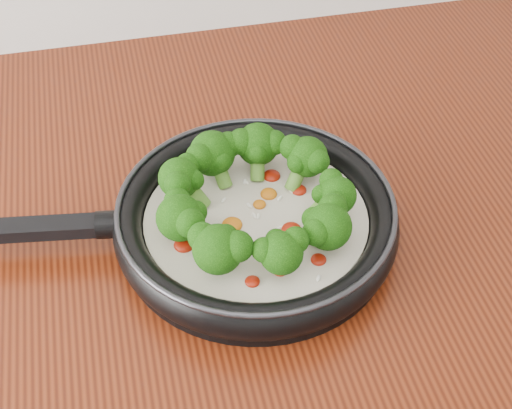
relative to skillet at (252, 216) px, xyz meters
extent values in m
cylinder|color=black|center=(0.00, 0.00, -0.03)|extent=(0.33, 0.33, 0.01)
torus|color=black|center=(0.00, 0.00, -0.01)|extent=(0.35, 0.35, 0.03)
torus|color=#2D2D33|center=(0.00, 0.00, 0.02)|extent=(0.34, 0.34, 0.01)
cube|color=black|center=(-0.23, 0.03, 0.00)|extent=(0.18, 0.05, 0.01)
cylinder|color=black|center=(-0.15, 0.02, 0.00)|extent=(0.03, 0.03, 0.03)
cylinder|color=beige|center=(0.00, 0.00, -0.01)|extent=(0.27, 0.27, 0.02)
ellipsoid|color=#961607|center=(0.01, -0.08, 0.00)|extent=(0.02, 0.02, 0.01)
ellipsoid|color=#961607|center=(0.04, 0.06, 0.00)|extent=(0.03, 0.03, 0.01)
ellipsoid|color=#C05E0C|center=(0.03, -0.04, 0.00)|extent=(0.02, 0.02, 0.01)
ellipsoid|color=#961607|center=(-0.02, -0.09, 0.00)|extent=(0.02, 0.02, 0.01)
ellipsoid|color=#961607|center=(0.05, -0.08, 0.00)|extent=(0.02, 0.02, 0.01)
ellipsoid|color=#C05E0C|center=(0.02, -0.05, 0.00)|extent=(0.03, 0.03, 0.01)
ellipsoid|color=#961607|center=(-0.08, -0.03, 0.00)|extent=(0.02, 0.02, 0.01)
ellipsoid|color=#961607|center=(0.04, -0.03, 0.00)|extent=(0.03, 0.03, 0.01)
ellipsoid|color=#C05E0C|center=(0.01, 0.02, 0.00)|extent=(0.02, 0.02, 0.01)
ellipsoid|color=#961607|center=(0.07, 0.08, 0.00)|extent=(0.02, 0.02, 0.01)
ellipsoid|color=#961607|center=(0.06, 0.03, 0.00)|extent=(0.02, 0.02, 0.01)
ellipsoid|color=#C05E0C|center=(-0.02, -0.01, 0.00)|extent=(0.03, 0.03, 0.01)
ellipsoid|color=#961607|center=(0.09, 0.01, 0.00)|extent=(0.02, 0.02, 0.01)
ellipsoid|color=#961607|center=(-0.07, -0.01, 0.00)|extent=(0.02, 0.02, 0.01)
ellipsoid|color=#C05E0C|center=(0.02, 0.03, 0.00)|extent=(0.02, 0.02, 0.01)
ellipsoid|color=#961607|center=(0.03, -0.03, 0.00)|extent=(0.01, 0.01, 0.01)
ellipsoid|color=white|center=(0.00, 0.06, 0.00)|extent=(0.01, 0.01, 0.00)
ellipsoid|color=white|center=(-0.03, 0.03, 0.00)|extent=(0.01, 0.01, 0.00)
ellipsoid|color=white|center=(-0.03, -0.05, 0.00)|extent=(0.01, 0.01, 0.00)
ellipsoid|color=white|center=(0.01, 0.00, 0.00)|extent=(0.01, 0.01, 0.00)
ellipsoid|color=white|center=(0.03, -0.02, 0.00)|extent=(0.01, 0.01, 0.00)
ellipsoid|color=white|center=(-0.03, 0.00, 0.00)|extent=(0.01, 0.01, 0.00)
ellipsoid|color=white|center=(0.00, 0.02, 0.00)|extent=(0.01, 0.01, 0.00)
ellipsoid|color=white|center=(0.03, 0.02, 0.00)|extent=(0.01, 0.01, 0.00)
ellipsoid|color=white|center=(0.00, 0.05, 0.00)|extent=(0.01, 0.01, 0.00)
ellipsoid|color=white|center=(0.02, 0.09, 0.00)|extent=(0.01, 0.01, 0.00)
ellipsoid|color=white|center=(-0.05, 0.03, 0.00)|extent=(0.01, 0.01, 0.00)
ellipsoid|color=white|center=(0.08, 0.00, 0.00)|extent=(0.01, 0.01, 0.00)
ellipsoid|color=white|center=(0.03, -0.07, 0.00)|extent=(0.01, 0.01, 0.00)
ellipsoid|color=white|center=(0.00, 0.00, 0.00)|extent=(0.01, 0.01, 0.00)
ellipsoid|color=white|center=(0.04, -0.10, 0.00)|extent=(0.01, 0.01, 0.00)
ellipsoid|color=white|center=(0.05, -0.04, 0.00)|extent=(0.01, 0.01, 0.00)
ellipsoid|color=white|center=(0.05, 0.03, 0.00)|extent=(0.01, 0.01, 0.00)
ellipsoid|color=white|center=(0.04, 0.09, 0.00)|extent=(0.01, 0.00, 0.00)
ellipsoid|color=white|center=(-0.09, 0.01, 0.00)|extent=(0.01, 0.01, 0.00)
ellipsoid|color=white|center=(-0.07, -0.01, 0.00)|extent=(0.01, 0.01, 0.00)
ellipsoid|color=white|center=(0.02, -0.02, 0.00)|extent=(0.01, 0.01, 0.00)
ellipsoid|color=white|center=(-0.05, 0.02, 0.00)|extent=(0.01, 0.01, 0.00)
cylinder|color=#619731|center=(0.07, -0.02, 0.01)|extent=(0.03, 0.02, 0.04)
sphere|color=black|center=(0.09, -0.02, 0.03)|extent=(0.05, 0.05, 0.04)
sphere|color=black|center=(0.08, 0.00, 0.04)|extent=(0.03, 0.03, 0.03)
sphere|color=black|center=(0.08, -0.03, 0.03)|extent=(0.03, 0.03, 0.02)
sphere|color=black|center=(0.07, -0.02, 0.03)|extent=(0.02, 0.02, 0.02)
cylinder|color=#619731|center=(0.06, 0.04, 0.01)|extent=(0.04, 0.03, 0.04)
sphere|color=black|center=(0.07, 0.05, 0.03)|extent=(0.05, 0.05, 0.05)
sphere|color=black|center=(0.06, 0.06, 0.04)|extent=(0.03, 0.03, 0.03)
sphere|color=black|center=(0.08, 0.03, 0.03)|extent=(0.03, 0.03, 0.03)
sphere|color=black|center=(0.06, 0.04, 0.03)|extent=(0.03, 0.03, 0.02)
cylinder|color=#619731|center=(0.02, 0.06, 0.01)|extent=(0.02, 0.03, 0.04)
sphere|color=black|center=(0.02, 0.08, 0.03)|extent=(0.05, 0.05, 0.05)
sphere|color=black|center=(0.01, 0.08, 0.04)|extent=(0.03, 0.03, 0.03)
sphere|color=black|center=(0.04, 0.07, 0.04)|extent=(0.03, 0.03, 0.03)
sphere|color=black|center=(0.02, 0.06, 0.03)|extent=(0.03, 0.03, 0.02)
cylinder|color=#619731|center=(-0.02, 0.06, 0.01)|extent=(0.03, 0.04, 0.04)
sphere|color=black|center=(-0.03, 0.08, 0.03)|extent=(0.06, 0.06, 0.05)
sphere|color=black|center=(-0.04, 0.06, 0.04)|extent=(0.04, 0.04, 0.03)
sphere|color=black|center=(-0.01, 0.08, 0.03)|extent=(0.03, 0.03, 0.03)
sphere|color=black|center=(-0.02, 0.06, 0.03)|extent=(0.03, 0.03, 0.03)
cylinder|color=#619731|center=(-0.06, 0.03, 0.01)|extent=(0.04, 0.03, 0.04)
sphere|color=black|center=(-0.07, 0.04, 0.03)|extent=(0.05, 0.05, 0.04)
sphere|color=black|center=(-0.07, 0.02, 0.04)|extent=(0.03, 0.03, 0.03)
sphere|color=black|center=(-0.06, 0.05, 0.04)|extent=(0.03, 0.03, 0.03)
sphere|color=black|center=(-0.06, 0.03, 0.03)|extent=(0.03, 0.03, 0.02)
cylinder|color=#619731|center=(-0.06, -0.01, 0.01)|extent=(0.03, 0.02, 0.03)
sphere|color=black|center=(-0.08, -0.01, 0.03)|extent=(0.06, 0.06, 0.05)
sphere|color=black|center=(-0.07, -0.03, 0.03)|extent=(0.03, 0.03, 0.03)
sphere|color=black|center=(-0.08, 0.01, 0.03)|extent=(0.03, 0.03, 0.03)
sphere|color=black|center=(-0.06, -0.01, 0.03)|extent=(0.03, 0.03, 0.02)
cylinder|color=#619731|center=(-0.04, -0.05, 0.01)|extent=(0.03, 0.04, 0.04)
sphere|color=black|center=(-0.05, -0.07, 0.03)|extent=(0.06, 0.06, 0.05)
sphere|color=black|center=(-0.03, -0.08, 0.04)|extent=(0.04, 0.04, 0.03)
sphere|color=black|center=(-0.06, -0.05, 0.04)|extent=(0.03, 0.03, 0.03)
sphere|color=black|center=(-0.04, -0.06, 0.03)|extent=(0.03, 0.03, 0.03)
cylinder|color=#619731|center=(0.01, -0.07, 0.01)|extent=(0.02, 0.03, 0.04)
sphere|color=black|center=(0.01, -0.09, 0.03)|extent=(0.05, 0.05, 0.04)
sphere|color=black|center=(0.02, -0.08, 0.04)|extent=(0.03, 0.03, 0.03)
sphere|color=black|center=(-0.01, -0.08, 0.04)|extent=(0.03, 0.03, 0.03)
sphere|color=black|center=(0.01, -0.07, 0.03)|extent=(0.02, 0.02, 0.02)
cylinder|color=#619731|center=(0.05, -0.05, 0.01)|extent=(0.03, 0.03, 0.04)
sphere|color=black|center=(0.06, -0.06, 0.03)|extent=(0.05, 0.05, 0.05)
sphere|color=black|center=(0.07, -0.05, 0.04)|extent=(0.03, 0.03, 0.03)
sphere|color=black|center=(0.05, -0.07, 0.04)|extent=(0.03, 0.03, 0.03)
sphere|color=black|center=(0.05, -0.05, 0.03)|extent=(0.03, 0.03, 0.02)
camera|label=1|loc=(-0.12, -0.55, 0.56)|focal=52.29mm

